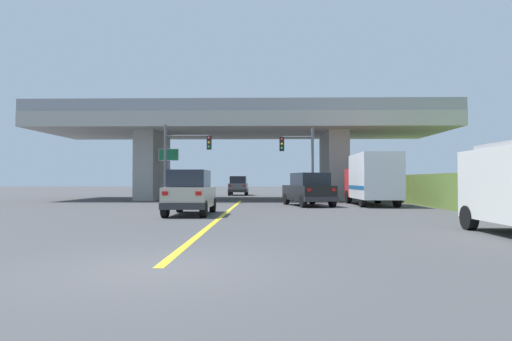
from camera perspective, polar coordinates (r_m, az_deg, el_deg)
The scene contains 10 objects.
ground at distance 36.53m, azimuth -1.74°, elevation -3.77°, with size 160.00×160.00×0.00m, color #424244.
overpass_bridge at distance 36.70m, azimuth -1.73°, elevation 4.68°, with size 32.74×10.18×7.55m.
lane_divider_stripe at distance 20.77m, azimuth -4.02°, elevation -5.60°, with size 0.20×25.88×0.01m, color yellow.
suv_lead at distance 20.00m, azimuth -8.57°, elevation -2.86°, with size 1.89×4.30×2.02m.
suv_crossing at distance 26.92m, azimuth 6.89°, elevation -2.46°, with size 3.04×4.87×2.02m.
box_truck at distance 28.23m, azimuth 14.92°, elevation -1.07°, with size 2.33×6.52×3.19m.
sedan_oncoming at distance 46.68m, azimuth -2.31°, elevation -2.00°, with size 1.96×4.28×2.02m.
traffic_signal_nearside at distance 29.95m, azimuth 5.92°, elevation 1.93°, with size 2.35×0.36×5.15m.
traffic_signal_farside at distance 30.92m, azimuth -9.75°, elevation 2.20°, with size 3.33×0.36×5.48m.
highway_sign at distance 34.70m, azimuth -11.33°, elevation 1.21°, with size 1.57×0.17×4.20m.
Camera 1 is at (1.90, -7.68, 1.55)m, focal length 30.62 mm.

